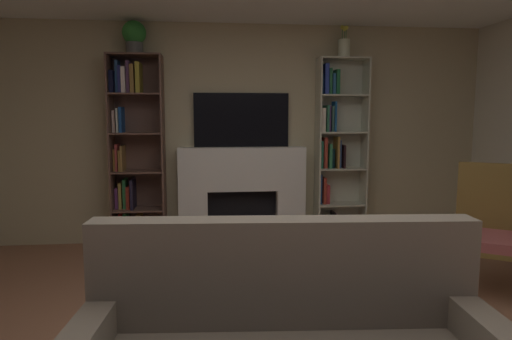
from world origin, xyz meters
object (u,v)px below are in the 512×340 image
Objects in this scene: fireplace at (242,192)px; armchair at (493,229)px; potted_plant at (134,36)px; tv at (241,120)px; vase_with_flowers at (344,47)px; bookshelf_left at (133,153)px; bookshelf_right at (335,151)px.

fireplace is 1.46× the size of armchair.
tv is at bearing 5.90° from potted_plant.
tv is at bearing 174.10° from vase_with_flowers.
bookshelf_left is (-1.22, -0.09, -0.36)m from tv.
bookshelf_left reaches higher than fireplace.
bookshelf_right is 5.96× the size of potted_plant.
vase_with_flowers reaches higher than armchair.
fireplace is at bearing 0.36° from bookshelf_left.
bookshelf_right is at bearing 1.01° from fireplace.
bookshelf_left is 2.66m from vase_with_flowers.
vase_with_flowers reaches higher than tv.
potted_plant is 2.32m from vase_with_flowers.
tv is 0.51× the size of bookshelf_left.
tv is (0.00, 0.08, 0.83)m from fireplace.
potted_plant reaches higher than bookshelf_left.
potted_plant is at bearing -174.10° from tv.
tv is at bearing 4.29° from bookshelf_left.
vase_with_flowers reaches higher than fireplace.
armchair is at bearing -63.77° from bookshelf_right.
potted_plant reaches higher than tv.
bookshelf_right is at bearing 0.67° from bookshelf_left.
fireplace is 1.30m from bookshelf_left.
vase_with_flowers is at bearing 0.00° from potted_plant.
bookshelf_left is at bearing 179.31° from vase_with_flowers.
potted_plant is (-1.16, -0.04, 1.73)m from fireplace.
vase_with_flowers is 0.34× the size of armchair.
potted_plant is at bearing 151.76° from armchair.
bookshelf_right is (1.10, -0.06, -0.36)m from tv.
vase_with_flowers is at bearing -0.69° from bookshelf_left.
potted_plant is (-2.26, -0.06, 1.26)m from bookshelf_right.
armchair is at bearing -41.21° from fireplace.
fireplace is 1.43× the size of tv.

